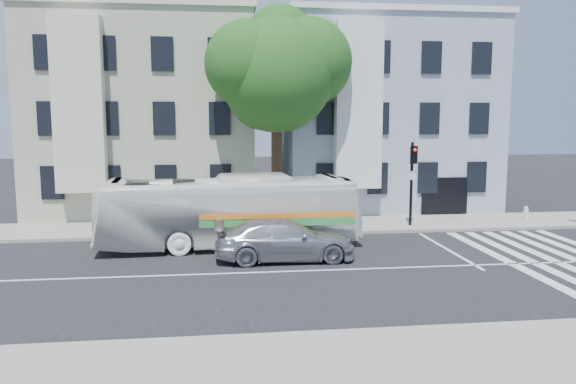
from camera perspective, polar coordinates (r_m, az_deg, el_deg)
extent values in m
plane|color=black|center=(20.21, 1.39, -8.03)|extent=(120.00, 120.00, 0.00)
cube|color=gray|center=(27.93, -1.01, -3.51)|extent=(80.00, 4.00, 0.15)
cube|color=gray|center=(12.79, 6.87, -17.23)|extent=(80.00, 4.00, 0.15)
cube|color=#ABAE92|center=(34.51, -14.03, 7.43)|extent=(12.00, 10.00, 11.00)
cube|color=#9EAABC|center=(35.65, 9.12, 7.56)|extent=(12.00, 10.00, 11.00)
cylinder|color=#2D2116|center=(28.05, -1.13, 1.75)|extent=(0.56, 0.56, 5.20)
sphere|color=#1D4014|center=(27.99, -1.16, 11.78)|extent=(5.60, 5.60, 5.60)
sphere|color=#1D4014|center=(28.65, 2.02, 13.09)|extent=(4.40, 4.40, 4.40)
sphere|color=#1D4014|center=(27.62, -4.06, 12.86)|extent=(4.20, 4.20, 4.20)
sphere|color=#1D4014|center=(29.38, -0.81, 14.91)|extent=(3.80, 3.80, 3.80)
sphere|color=#1D4014|center=(28.47, -2.50, 9.69)|extent=(3.40, 3.40, 3.40)
imported|color=white|center=(23.73, -5.96, -1.97)|extent=(3.38, 11.10, 3.05)
imported|color=#B2B4BA|center=(21.59, -0.32, -4.89)|extent=(2.21, 5.38, 1.56)
cylinder|color=black|center=(28.24, 12.41, 0.66)|extent=(0.14, 0.14, 4.26)
cube|color=black|center=(27.87, 12.67, 3.70)|extent=(0.35, 0.31, 0.86)
sphere|color=red|center=(27.73, 12.78, 4.20)|extent=(0.16, 0.16, 0.16)
cylinder|color=white|center=(28.05, 12.54, 1.65)|extent=(0.42, 0.20, 0.45)
cylinder|color=silver|center=(31.84, 23.01, -2.08)|extent=(0.23, 0.23, 0.58)
sphere|color=silver|center=(31.79, 23.04, -1.52)|extent=(0.21, 0.21, 0.21)
cylinder|color=silver|center=(31.82, 23.02, -1.95)|extent=(0.41, 0.27, 0.14)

